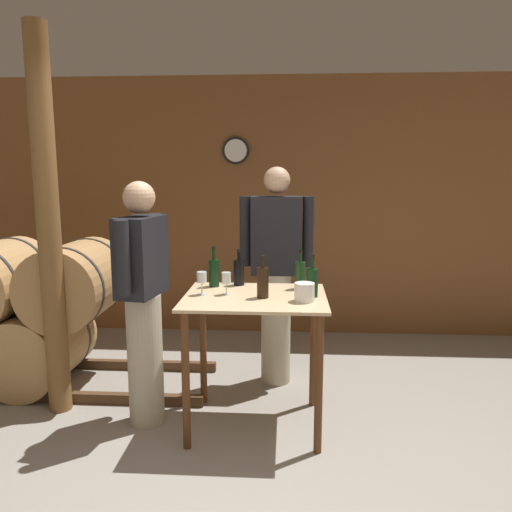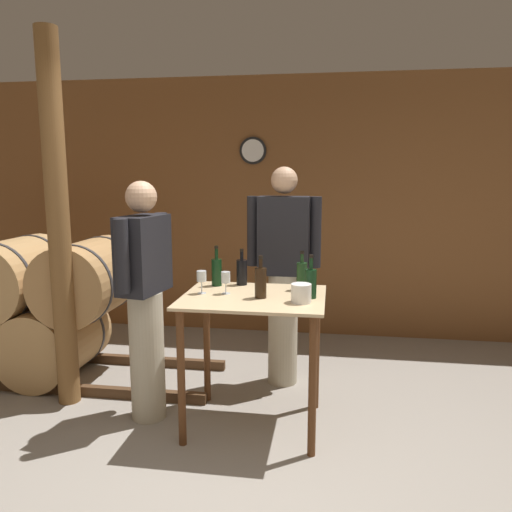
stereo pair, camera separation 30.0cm
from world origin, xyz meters
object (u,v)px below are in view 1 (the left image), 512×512
object	(u,v)px
person_host	(143,299)
wine_bottle_right	(300,274)
wine_bottle_left	(239,272)
person_visitor_with_scarf	(276,271)
ice_bucket	(304,292)
wine_bottle_center	(263,282)
wine_bottle_far_right	(312,281)
wine_glass_near_center	(226,279)
wine_bottle_far_left	(214,272)
wine_glass_near_left	(202,278)
wooden_post	(49,227)

from	to	relation	value
person_host	wine_bottle_right	bearing A→B (deg)	11.95
wine_bottle_left	person_visitor_with_scarf	xyz separation A→B (m)	(0.26, 0.43, -0.08)
ice_bucket	person_host	size ratio (longest dim) A/B	0.08
ice_bucket	person_visitor_with_scarf	distance (m)	0.89
wine_bottle_center	wine_bottle_right	world-z (taller)	wine_bottle_center
wine_bottle_far_right	ice_bucket	xyz separation A→B (m)	(-0.05, -0.12, -0.04)
wine_glass_near_center	ice_bucket	distance (m)	0.54
wine_bottle_far_left	wine_bottle_center	bearing A→B (deg)	-39.86
wine_bottle_far_left	wine_glass_near_left	size ratio (longest dim) A/B	1.87
wine_glass_near_left	wine_bottle_far_left	bearing A→B (deg)	79.47
wine_bottle_center	person_visitor_with_scarf	bearing A→B (deg)	84.91
wooden_post	wine_bottle_far_left	size ratio (longest dim) A/B	9.29
wooden_post	person_host	xyz separation A→B (m)	(0.69, -0.15, -0.47)
wine_bottle_far_right	ice_bucket	bearing A→B (deg)	-113.69
wine_bottle_right	wine_bottle_far_left	bearing A→B (deg)	176.79
wooden_post	wine_bottle_far_right	world-z (taller)	wooden_post
wooden_post	wine_bottle_right	distance (m)	1.78
wine_bottle_left	ice_bucket	world-z (taller)	wine_bottle_left
wine_bottle_far_left	person_visitor_with_scarf	bearing A→B (deg)	48.45
wine_bottle_far_left	person_visitor_with_scarf	world-z (taller)	person_visitor_with_scarf
wine_glass_near_center	wooden_post	bearing A→B (deg)	174.51
wine_bottle_left	wine_glass_near_left	distance (m)	0.37
wine_bottle_right	wine_glass_near_left	size ratio (longest dim) A/B	1.75
wine_bottle_right	wine_glass_near_center	distance (m)	0.53
wine_bottle_left	wine_bottle_far_right	distance (m)	0.60
wine_bottle_far_left	wine_glass_near_left	bearing A→B (deg)	-100.53
wine_bottle_far_left	person_host	size ratio (longest dim) A/B	0.17
wine_bottle_left	ice_bucket	bearing A→B (deg)	-43.58
wine_glass_near_left	person_host	distance (m)	0.43
wooden_post	wine_bottle_right	world-z (taller)	wooden_post
wine_bottle_right	ice_bucket	bearing A→B (deg)	-86.98
person_visitor_with_scarf	wine_glass_near_center	bearing A→B (deg)	-113.76
wine_bottle_far_left	person_visitor_with_scarf	size ratio (longest dim) A/B	0.16
wine_bottle_far_right	wine_glass_near_center	world-z (taller)	wine_bottle_far_right
wine_bottle_left	wine_bottle_far_right	xyz separation A→B (m)	(0.51, -0.31, 0.00)
person_host	wine_glass_near_left	bearing A→B (deg)	1.69
wine_bottle_far_right	wine_glass_near_center	size ratio (longest dim) A/B	1.88
wine_glass_near_center	person_visitor_with_scarf	xyz separation A→B (m)	(0.32, 0.72, -0.09)
wine_bottle_left	wine_bottle_right	size ratio (longest dim) A/B	0.97
wine_glass_near_center	ice_bucket	size ratio (longest dim) A/B	1.18
wine_bottle_far_right	wine_bottle_center	bearing A→B (deg)	-171.76
wooden_post	ice_bucket	xyz separation A→B (m)	(1.77, -0.27, -0.37)
wine_bottle_center	wine_glass_near_left	xyz separation A→B (m)	(-0.41, 0.06, 0.01)
wine_bottle_center	wine_glass_near_left	distance (m)	0.41
wooden_post	wine_glass_near_center	distance (m)	1.30
wine_bottle_far_right	person_host	xyz separation A→B (m)	(-1.13, -0.00, -0.14)
wine_bottle_far_left	ice_bucket	distance (m)	0.74
wine_bottle_far_left	wine_bottle_center	distance (m)	0.47
wine_bottle_left	wine_bottle_far_right	size ratio (longest dim) A/B	0.93
wine_bottle_far_left	wine_bottle_center	size ratio (longest dim) A/B	1.04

